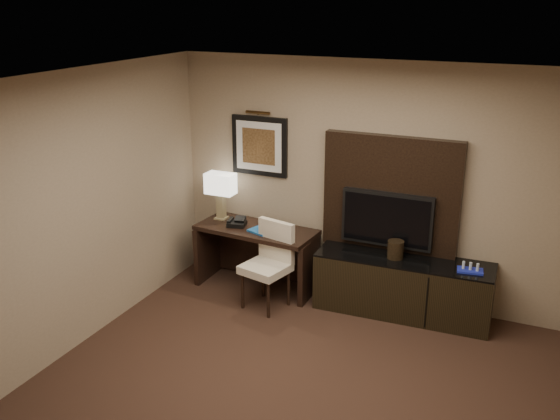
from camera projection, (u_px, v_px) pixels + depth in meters
The scene contains 17 objects.
floor at pixel (272, 417), 5.20m from camera, with size 4.50×5.00×0.01m, color black.
ceiling at pixel (271, 90), 4.32m from camera, with size 4.50×5.00×0.01m, color silver.
wall_back at pixel (366, 183), 6.91m from camera, with size 4.50×0.01×2.70m, color gray.
wall_left at pixel (46, 226), 5.63m from camera, with size 0.01×5.00×2.70m, color gray.
desk at pixel (257, 258), 7.39m from camera, with size 1.41×0.60×0.75m, color black.
credenza at pixel (402, 286), 6.78m from camera, with size 1.89×0.52×0.65m, color black.
tv_wall_panel at pixel (391, 195), 6.77m from camera, with size 1.50×0.12×1.30m, color black.
tv at pixel (387, 219), 6.77m from camera, with size 1.00×0.08×0.60m, color black.
artwork at pixel (260, 146), 7.30m from camera, with size 0.70×0.04×0.70m, color black.
picture_light at pixel (258, 113), 7.14m from camera, with size 0.04×0.04×0.30m, color #442D15.
desk_chair at pixel (265, 268), 6.88m from camera, with size 0.46×0.53×0.96m, color beige, non-canonical shape.
table_lamp at pixel (221, 196), 7.48m from camera, with size 0.36×0.20×0.58m, color #94855C, non-canonical shape.
desk_phone at pixel (237, 222), 7.32m from camera, with size 0.20×0.18×0.10m, color black, non-canonical shape.
blue_folder at pixel (265, 229), 7.20m from camera, with size 0.26×0.34×0.02m, color #1A5FAE.
book at pixel (269, 221), 7.17m from camera, with size 0.16×0.02×0.22m, color #AAA685.
ice_bucket at pixel (395, 250), 6.67m from camera, with size 0.18×0.18×0.19m, color black.
minibar_tray at pixel (470, 267), 6.36m from camera, with size 0.26×0.15×0.09m, color #1B28B3, non-canonical shape.
Camera 1 is at (1.84, -3.94, 3.33)m, focal length 40.00 mm.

